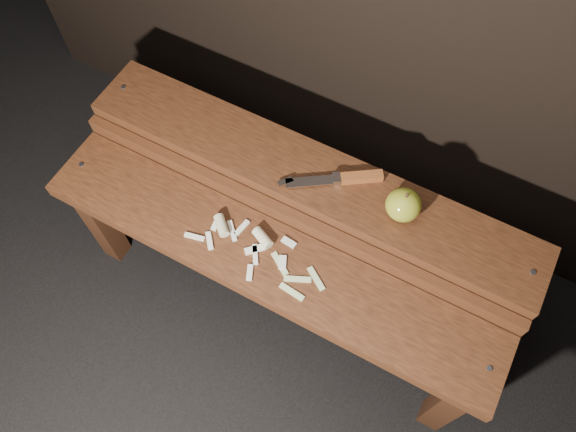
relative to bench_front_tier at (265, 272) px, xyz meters
The scene contains 6 objects.
ground 0.36m from the bench_front_tier, 90.00° to the left, with size 60.00×60.00×0.00m, color black.
bench_front_tier is the anchor object (origin of this frame).
bench_rear_tier 0.23m from the bench_front_tier, 90.00° to the left, with size 1.20×0.21×0.50m.
apple 0.38m from the bench_front_tier, 43.73° to the left, with size 0.08×0.08×0.09m.
knife 0.31m from the bench_front_tier, 69.67° to the left, with size 0.22×0.16×0.02m.
apple_scraps 0.10m from the bench_front_tier, 156.26° to the left, with size 0.37×0.15×0.03m.
Camera 1 is at (0.31, -0.51, 1.66)m, focal length 35.00 mm.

